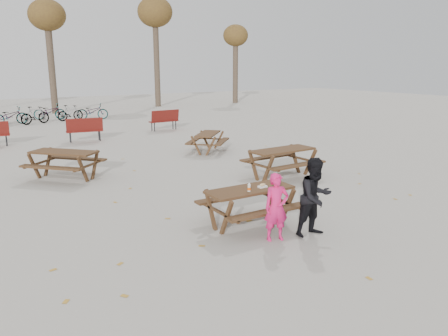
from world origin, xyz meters
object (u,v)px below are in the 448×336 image
main_picnic_table (250,197)px  adult (315,197)px  picnic_table_east (282,163)px  picnic_table_far (208,142)px  food_tray (263,187)px  soda_bottle (249,188)px  child (276,207)px  picnic_table_north (65,165)px

main_picnic_table → adult: adult is taller
picnic_table_east → picnic_table_far: (0.07, 4.50, -0.06)m
adult → picnic_table_east: bearing=59.3°
food_tray → soda_bottle: soda_bottle is taller
child → picnic_table_far: (3.16, 8.11, -0.29)m
child → picnic_table_north: (-2.34, 6.78, -0.24)m
child → soda_bottle: bearing=114.7°
adult → picnic_table_east: adult is taller
adult → picnic_table_north: 7.66m
soda_bottle → picnic_table_east: bearing=42.0°
food_tray → child: child is taller
picnic_table_far → adult: bearing=-152.7°
food_tray → picnic_table_north: bearing=113.9°
food_tray → adult: adult is taller
main_picnic_table → picnic_table_far: bearing=66.6°
adult → food_tray: bearing=115.0°
food_tray → picnic_table_east: picnic_table_east is taller
soda_bottle → picnic_table_north: soda_bottle is taller
main_picnic_table → picnic_table_far: size_ratio=1.09×
food_tray → soda_bottle: size_ratio=1.06×
soda_bottle → picnic_table_east: size_ratio=0.09×
child → picnic_table_far: size_ratio=0.78×
food_tray → child: size_ratio=0.14×
adult → picnic_table_east: (2.32, 3.81, -0.34)m
main_picnic_table → food_tray: bearing=-15.4°
main_picnic_table → soda_bottle: bearing=-129.7°
child → picnic_table_east: child is taller
picnic_table_far → picnic_table_north: bearing=146.9°
main_picnic_table → food_tray: size_ratio=10.00×
food_tray → soda_bottle: (-0.40, -0.10, 0.05)m
main_picnic_table → picnic_table_east: picnic_table_east is taller
picnic_table_east → picnic_table_far: size_ratio=1.18×
main_picnic_table → picnic_table_north: bearing=112.0°
food_tray → picnic_table_far: food_tray is taller
child → picnic_table_north: 7.18m
soda_bottle → picnic_table_far: soda_bottle is taller
main_picnic_table → picnic_table_far: (3.12, 7.21, -0.23)m
soda_bottle → picnic_table_north: 6.46m
picnic_table_east → picnic_table_far: picnic_table_east is taller
food_tray → adult: (0.47, -1.04, -0.03)m
food_tray → soda_bottle: 0.42m
picnic_table_north → soda_bottle: bearing=-23.2°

